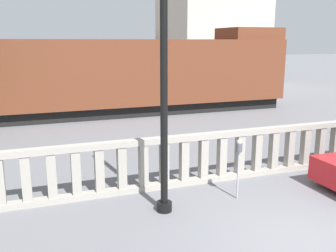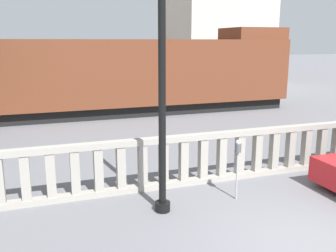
{
  "view_description": "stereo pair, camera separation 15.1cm",
  "coord_description": "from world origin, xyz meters",
  "views": [
    {
      "loc": [
        -4.44,
        -4.81,
        3.53
      ],
      "look_at": [
        -1.11,
        4.35,
        1.31
      ],
      "focal_mm": 40.0,
      "sensor_mm": 36.0,
      "label": 1
    },
    {
      "loc": [
        -4.29,
        -4.86,
        3.53
      ],
      "look_at": [
        -1.11,
        4.35,
        1.31
      ],
      "focal_mm": 40.0,
      "sensor_mm": 36.0,
      "label": 2
    }
  ],
  "objects": [
    {
      "name": "ground_plane",
      "position": [
        0.0,
        0.0,
        0.0
      ],
      "size": [
        160.0,
        160.0,
        0.0
      ],
      "primitive_type": "plane",
      "color": "slate"
    },
    {
      "name": "balustrade",
      "position": [
        -0.0,
        3.35,
        0.64
      ],
      "size": [
        17.58,
        0.24,
        1.29
      ],
      "color": "#9E998E",
      "rests_on": "ground"
    },
    {
      "name": "lamppost",
      "position": [
        -2.0,
        2.13,
        2.78
      ],
      "size": [
        0.33,
        0.33,
        5.58
      ],
      "color": "black",
      "rests_on": "ground"
    },
    {
      "name": "parking_meter",
      "position": [
        -0.22,
        2.17,
        1.09
      ],
      "size": [
        0.14,
        0.14,
        1.4
      ],
      "color": "#99999E",
      "rests_on": "ground"
    },
    {
      "name": "train_near",
      "position": [
        -1.08,
        13.04,
        1.9
      ],
      "size": [
        18.63,
        2.83,
        4.21
      ],
      "color": "black",
      "rests_on": "ground"
    },
    {
      "name": "train_far",
      "position": [
        3.52,
        31.62,
        1.75
      ],
      "size": [
        28.22,
        2.6,
        3.93
      ],
      "color": "black",
      "rests_on": "ground"
    },
    {
      "name": "building_block",
      "position": [
        11.49,
        27.41,
        6.88
      ],
      "size": [
        8.12,
        8.14,
        13.76
      ],
      "color": "beige",
      "rests_on": "ground"
    }
  ]
}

